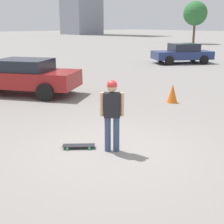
% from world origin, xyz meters
% --- Properties ---
extents(ground_plane, '(220.00, 220.00, 0.00)m').
position_xyz_m(ground_plane, '(0.00, 0.00, 0.00)').
color(ground_plane, gray).
extents(person, '(0.43, 0.39, 1.68)m').
position_xyz_m(person, '(0.00, 0.00, 0.99)').
color(person, '#38476B').
rests_on(person, ground_plane).
extents(skateboard, '(0.74, 0.64, 0.08)m').
position_xyz_m(skateboard, '(0.50, -0.64, 0.06)').
color(skateboard, '#232328').
rests_on(skateboard, ground_plane).
extents(car_parked_near, '(4.19, 4.81, 1.47)m').
position_xyz_m(car_parked_near, '(-1.16, -7.02, 0.78)').
color(car_parked_near, maroon).
rests_on(car_parked_near, ground_plane).
extents(car_parked_far, '(4.66, 3.77, 1.45)m').
position_xyz_m(car_parked_far, '(-14.84, -9.24, 0.75)').
color(car_parked_far, navy).
rests_on(car_parked_far, ground_plane).
extents(tree_distant, '(3.41, 3.41, 5.96)m').
position_xyz_m(tree_distant, '(-35.10, -22.56, 4.23)').
color(tree_distant, brown).
rests_on(tree_distant, ground_plane).
extents(traffic_cone, '(0.39, 0.39, 0.70)m').
position_xyz_m(traffic_cone, '(-4.74, -2.04, 0.35)').
color(traffic_cone, orange).
rests_on(traffic_cone, ground_plane).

